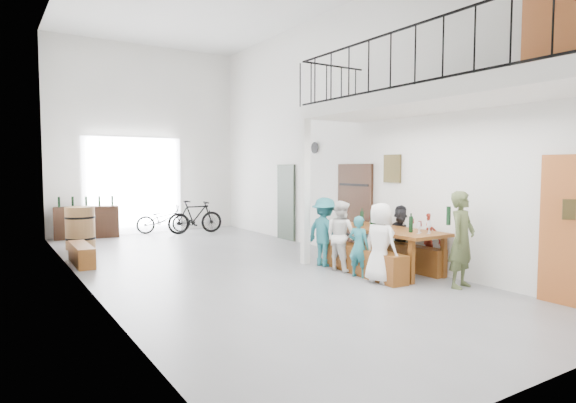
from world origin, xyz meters
TOP-DOWN VIEW (x-y plane):
  - floor at (0.00, 0.00)m, footprint 12.00×12.00m
  - room_walls at (0.00, 0.00)m, footprint 12.00×12.00m
  - gateway_portal at (-0.40, 5.94)m, footprint 2.80×0.08m
  - right_wall_decor at (2.70, -1.87)m, footprint 0.07×8.28m
  - balcony at (1.98, -3.13)m, footprint 1.52×5.62m
  - tasting_table at (2.20, -1.78)m, footprint 0.99×2.35m
  - bench_inner at (1.62, -1.79)m, footprint 0.52×2.15m
  - bench_wall at (2.57, -1.73)m, footprint 0.31×2.11m
  - tableware at (2.30, -1.81)m, footprint 0.45×1.62m
  - side_bench at (-2.50, 1.87)m, footprint 0.33×1.42m
  - oak_barrel at (-2.19, 3.89)m, footprint 0.68×0.68m
  - serving_counter at (-1.75, 5.65)m, footprint 1.69×0.68m
  - counter_bottles at (-1.75, 5.65)m, footprint 1.38×0.28m
  - guest_left_a at (1.44, -2.44)m, footprint 0.47×0.68m
  - guest_left_b at (1.42, -1.93)m, footprint 0.38×0.46m
  - guest_left_c at (1.51, -1.32)m, footprint 0.57×0.69m
  - guest_left_d at (1.50, -0.83)m, footprint 0.59×0.92m
  - guest_right_a at (2.82, -2.30)m, footprint 0.44×0.71m
  - guest_right_b at (2.78, -1.64)m, footprint 0.59×1.18m
  - guest_right_c at (2.72, -1.05)m, footprint 0.56×0.67m
  - host_standing at (2.33, -3.37)m, footprint 0.64×0.49m
  - potted_plant at (2.45, 0.31)m, footprint 0.46×0.42m
  - bicycle_near at (0.34, 5.52)m, footprint 1.61×0.80m
  - bicycle_far at (1.10, 4.94)m, footprint 1.65×0.59m

SIDE VIEW (x-z plane):
  - floor at x=0.00m, z-range 0.00..0.00m
  - side_bench at x=-2.50m, z-range 0.00..0.40m
  - potted_plant at x=2.45m, z-range 0.00..0.42m
  - bench_wall at x=2.57m, z-range 0.00..0.49m
  - bench_inner at x=1.62m, z-range 0.00..0.49m
  - bicycle_near at x=0.34m, z-range 0.00..0.81m
  - serving_counter at x=-1.75m, z-range 0.00..0.86m
  - bicycle_far at x=1.10m, z-range 0.00..0.97m
  - oak_barrel at x=-2.19m, z-range 0.00..1.00m
  - guest_left_b at x=1.42m, z-range 0.00..1.08m
  - guest_right_a at x=2.82m, z-range 0.00..1.12m
  - guest_right_c at x=2.72m, z-range 0.00..1.16m
  - guest_right_b at x=2.78m, z-range 0.00..1.21m
  - guest_left_c at x=1.51m, z-range 0.00..1.31m
  - guest_left_a at x=1.44m, z-range 0.00..1.33m
  - guest_left_d at x=1.50m, z-range 0.00..1.34m
  - tasting_table at x=2.20m, z-range 0.31..1.10m
  - host_standing at x=2.33m, z-range 0.00..1.55m
  - tableware at x=2.30m, z-range 0.75..1.10m
  - counter_bottles at x=-1.75m, z-range 0.86..1.14m
  - gateway_portal at x=-0.40m, z-range 0.00..2.80m
  - right_wall_decor at x=2.70m, z-range -0.80..4.28m
  - balcony at x=1.98m, z-range 0.97..4.96m
  - room_walls at x=0.00m, z-range -2.45..9.55m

